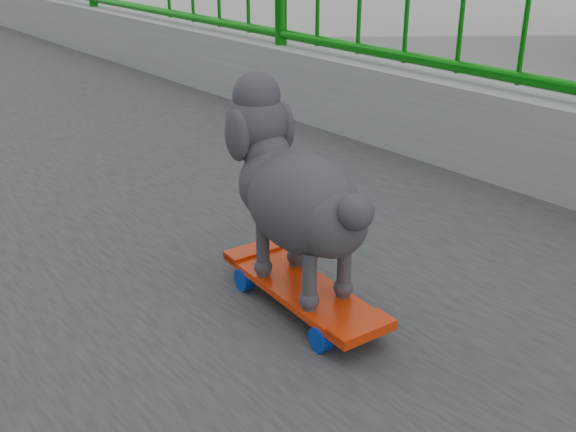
# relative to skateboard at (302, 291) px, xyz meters

# --- Properties ---
(skateboard) EXTENTS (0.18, 0.49, 0.06)m
(skateboard) POSITION_rel_skateboard_xyz_m (0.00, 0.00, 0.00)
(skateboard) COLOR red
(skateboard) RESTS_ON footbridge
(poodle) EXTENTS (0.24, 0.50, 0.42)m
(poodle) POSITION_rel_skateboard_xyz_m (0.00, 0.03, 0.24)
(poodle) COLOR #272529
(poodle) RESTS_ON skateboard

